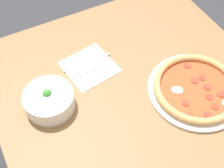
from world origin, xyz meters
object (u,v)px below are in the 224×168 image
fork (93,71)px  pizza (196,88)px  bowl (49,100)px  knife (89,61)px

fork → pizza: bearing=139.9°
bowl → fork: size_ratio=1.02×
bowl → knife: 0.24m
fork → knife: bearing=-96.3°
bowl → fork: 0.21m
fork → knife: 0.05m
knife → pizza: bearing=134.2°
bowl → knife: bearing=-59.4°
knife → bowl: bearing=32.1°
pizza → bowl: bearing=69.3°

